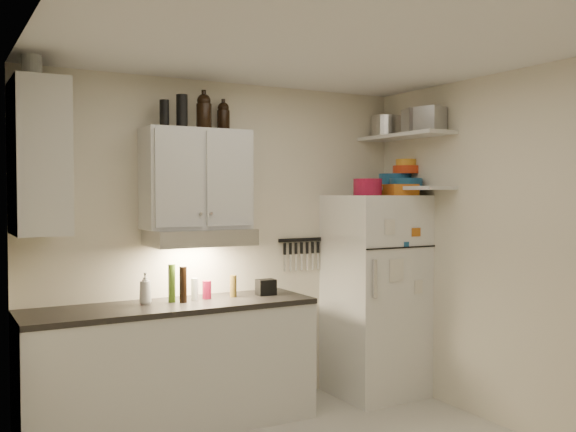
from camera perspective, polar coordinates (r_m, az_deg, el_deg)
ceiling at (r=3.93m, az=3.35°, el=15.15°), size 3.20×3.00×0.02m
back_wall at (r=5.18m, az=-5.73°, el=-2.60°), size 3.20×0.02×2.60m
left_wall at (r=3.28m, az=-21.23°, el=-5.44°), size 0.02×3.00×2.60m
right_wall at (r=4.90m, az=19.40°, el=-2.97°), size 0.02×3.00×2.60m
base_cabinet at (r=4.85m, az=-10.32°, el=-13.29°), size 2.10×0.60×0.88m
countertop at (r=4.75m, az=-10.35°, el=-7.92°), size 2.10×0.62×0.04m
upper_cabinet at (r=4.89m, az=-8.16°, el=3.27°), size 0.80×0.33×0.75m
side_cabinet at (r=4.47m, az=-21.27°, el=4.87°), size 0.33×0.55×1.00m
range_hood at (r=4.84m, az=-7.85°, el=-1.87°), size 0.76×0.46×0.12m
fridge at (r=5.56m, az=7.76°, el=-6.96°), size 0.70×0.68×1.70m
shelf_hi at (r=5.53m, az=10.35°, el=7.01°), size 0.30×0.95×0.03m
shelf_lo at (r=5.51m, az=10.32°, el=2.44°), size 0.30×0.95×0.03m
knife_strip at (r=5.47m, az=1.12°, el=-2.13°), size 0.42×0.02×0.03m
dutch_oven at (r=5.32m, az=7.09°, el=2.57°), size 0.29×0.29×0.14m
book_stack at (r=5.43m, az=9.94°, el=2.31°), size 0.29×0.33×0.09m
spice_jar at (r=5.49m, az=7.97°, el=2.36°), size 0.07×0.07×0.10m
stock_pot at (r=5.85m, az=8.73°, el=7.83°), size 0.27×0.27×0.19m
tin_a at (r=5.49m, az=11.36°, el=8.26°), size 0.25×0.24×0.20m
tin_b at (r=5.33m, az=12.52°, el=8.40°), size 0.24×0.24×0.20m
bowl_teal at (r=5.69m, az=9.49°, el=3.16°), size 0.28×0.28×0.11m
bowl_orange at (r=5.65m, az=10.43°, el=4.08°), size 0.23×0.23×0.07m
bowl_yellow at (r=5.65m, az=10.44°, el=4.71°), size 0.18×0.18×0.06m
plates at (r=5.48m, az=10.44°, el=2.96°), size 0.29×0.29×0.07m
growler_a at (r=4.92m, az=-7.49°, el=9.23°), size 0.13×0.13×0.27m
growler_b at (r=5.09m, az=-5.77°, el=8.79°), size 0.12×0.12×0.23m
thermos_a at (r=4.84m, az=-9.41°, el=9.18°), size 0.09×0.09×0.24m
thermos_b at (r=4.82m, az=-10.94°, el=8.93°), size 0.08×0.08×0.20m
side_jar at (r=4.52m, az=-21.83°, el=12.30°), size 0.16×0.16×0.17m
soap_bottle at (r=4.74m, az=-12.57°, el=-6.14°), size 0.11×0.11×0.26m
pepper_mill at (r=4.97m, az=-4.89°, el=-6.23°), size 0.06×0.06×0.17m
oil_bottle at (r=4.79m, az=-10.29°, el=-5.90°), size 0.06×0.06×0.28m
vinegar_bottle at (r=4.76m, az=-9.31°, el=-6.03°), size 0.07×0.07×0.26m
clear_bottle at (r=4.87m, az=-8.29°, el=-6.44°), size 0.06×0.06×0.16m
red_jar at (r=4.91m, az=-7.23°, el=-6.53°), size 0.09×0.09×0.14m
caddy at (r=5.06m, az=-1.98°, el=-6.34°), size 0.15×0.11×0.12m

